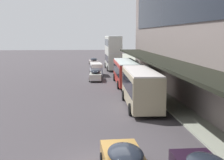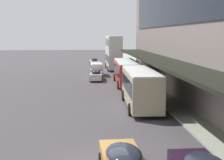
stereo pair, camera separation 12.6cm
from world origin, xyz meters
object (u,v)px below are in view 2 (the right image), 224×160
vw_van (96,69)px  transit_bus_kerbside_far (141,86)px  transit_bus_kerbside_rear (113,52)px  transit_bus_kerbside_front (126,71)px  sedan_far_back (94,61)px  sedan_lead_near (96,75)px

vw_van → transit_bus_kerbside_far: bearing=-81.9°
transit_bus_kerbside_rear → vw_van: bearing=-112.2°
transit_bus_kerbside_front → transit_bus_kerbside_far: (-0.37, -12.91, 0.14)m
transit_bus_kerbside_front → vw_van: size_ratio=2.28×
transit_bus_kerbside_far → sedan_far_back: size_ratio=1.85×
sedan_far_back → vw_van: 17.84m
transit_bus_kerbside_front → transit_bus_kerbside_far: size_ratio=1.15×
transit_bus_kerbside_far → vw_van: transit_bus_kerbside_far is taller
sedan_far_back → vw_van: size_ratio=1.07×
sedan_far_back → transit_bus_kerbside_rear: bearing=-70.3°
transit_bus_kerbside_rear → transit_bus_kerbside_far: (-0.27, -31.07, -1.43)m
sedan_lead_near → vw_van: vw_van is taller
transit_bus_kerbside_front → sedan_lead_near: transit_bus_kerbside_front is taller
sedan_lead_near → transit_bus_kerbside_front: bearing=-47.3°
vw_van → transit_bus_kerbside_front: bearing=-69.7°
transit_bus_kerbside_front → sedan_lead_near: (-3.83, 4.15, -0.98)m
transit_bus_kerbside_far → vw_van: bearing=98.1°
sedan_lead_near → sedan_far_back: bearing=89.1°
transit_bus_kerbside_rear → sedan_lead_near: 14.72m
transit_bus_kerbside_front → vw_van: bearing=110.3°
transit_bus_kerbside_rear → vw_van: size_ratio=2.09×
transit_bus_kerbside_rear → sedan_lead_near: bearing=-104.9°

